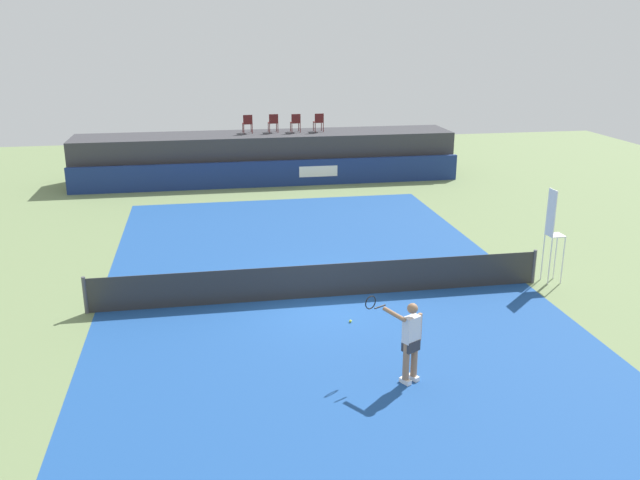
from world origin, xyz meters
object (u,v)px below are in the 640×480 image
spectator_chair_left (273,122)px  spectator_chair_center (296,122)px  spectator_chair_right (319,121)px  spectator_chair_far_left (248,123)px  tennis_ball (350,321)px  umpire_chair (553,230)px  net_post_far (534,266)px  net_post_near (85,295)px  tennis_player (410,339)px

spectator_chair_left → spectator_chair_center: size_ratio=1.00×
spectator_chair_right → spectator_chair_far_left: bearing=178.4°
tennis_ball → umpire_chair: bearing=15.7°
net_post_far → spectator_chair_left: bearing=110.5°
spectator_chair_right → tennis_ball: (-2.19, -17.14, -2.66)m
net_post_near → spectator_chair_left: bearing=67.0°
spectator_chair_center → spectator_chair_far_left: bearing=178.2°
tennis_player → tennis_ball: bearing=100.5°
spectator_chair_center → net_post_near: size_ratio=0.89×
spectator_chair_right → spectator_chair_left: bearing=176.1°
umpire_chair → tennis_ball: 6.67m
tennis_player → spectator_chair_right: bearing=85.4°
spectator_chair_left → spectator_chair_right: 2.20m
spectator_chair_far_left → tennis_ball: size_ratio=13.06×
net_post_near → tennis_ball: bearing=-14.9°
net_post_near → spectator_chair_center: bearing=63.5°
net_post_near → net_post_far: 12.40m
umpire_chair → tennis_ball: bearing=-164.3°
spectator_chair_far_left → tennis_ball: spectator_chair_far_left is taller
spectator_chair_far_left → spectator_chair_center: (2.30, -0.07, 0.00)m
spectator_chair_right → net_post_far: 15.94m
spectator_chair_center → net_post_far: bearing=-72.9°
net_post_far → tennis_ball: size_ratio=14.71×
spectator_chair_right → tennis_player: bearing=-94.6°
net_post_near → tennis_player: tennis_player is taller
spectator_chair_far_left → spectator_chair_left: 1.24m
spectator_chair_far_left → spectator_chair_center: size_ratio=1.00×
net_post_near → tennis_player: size_ratio=0.56×
spectator_chair_center → tennis_player: spectator_chair_center is taller
tennis_ball → spectator_chair_right: bearing=82.7°
spectator_chair_right → net_post_far: bearing=-76.8°
spectator_chair_right → umpire_chair: bearing=-75.2°
net_post_near → tennis_ball: net_post_near is taller
spectator_chair_center → umpire_chair: 16.29m
net_post_far → tennis_ball: (-5.79, -1.76, -0.46)m
spectator_chair_far_left → umpire_chair: (7.49, -15.47, -1.11)m
spectator_chair_far_left → net_post_near: (-5.36, -15.47, -2.19)m
net_post_near → tennis_ball: (6.61, -1.76, -0.46)m
umpire_chair → tennis_player: umpire_chair is taller
net_post_far → tennis_player: size_ratio=0.56×
spectator_chair_left → spectator_chair_right: bearing=-3.9°
umpire_chair → net_post_near: umpire_chair is taller
spectator_chair_far_left → umpire_chair: spectator_chair_far_left is taller
net_post_near → tennis_ball: 6.85m
spectator_chair_left → tennis_player: size_ratio=0.50×
spectator_chair_center → tennis_ball: 17.39m
spectator_chair_center → net_post_near: spectator_chair_center is taller
spectator_chair_far_left → net_post_near: size_ratio=0.89×
spectator_chair_left → spectator_chair_right: size_ratio=1.00×
spectator_chair_center → tennis_player: size_ratio=0.50×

